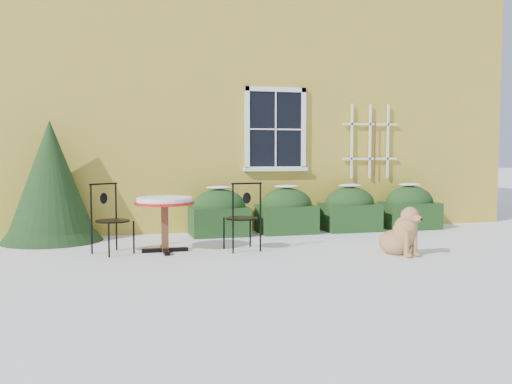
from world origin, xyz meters
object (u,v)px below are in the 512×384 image
object	(u,v)px
bistro_table	(165,206)
patio_chair_far	(111,218)
patio_chair_near	(243,216)
evergreen_shrub	(51,193)
dog	(401,235)

from	to	relation	value
bistro_table	patio_chair_far	xyz separation A→B (m)	(-0.80, 0.09, -0.17)
patio_chair_far	patio_chair_near	bearing A→B (deg)	-42.00
evergreen_shrub	bistro_table	xyz separation A→B (m)	(1.78, -1.57, -0.14)
evergreen_shrub	dog	world-z (taller)	evergreen_shrub
bistro_table	patio_chair_far	size ratio (longest dim) A/B	0.86
bistro_table	dog	distance (m)	3.60
bistro_table	patio_chair_near	distance (m)	1.21
bistro_table	patio_chair_near	size ratio (longest dim) A/B	0.85
evergreen_shrub	bistro_table	world-z (taller)	evergreen_shrub
evergreen_shrub	bistro_table	distance (m)	2.37
evergreen_shrub	patio_chair_near	world-z (taller)	evergreen_shrub
dog	bistro_table	bearing A→B (deg)	142.33
bistro_table	dog	xyz separation A→B (m)	(3.38, -1.16, -0.40)
evergreen_shrub	patio_chair_far	distance (m)	1.80
bistro_table	evergreen_shrub	bearing A→B (deg)	138.67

